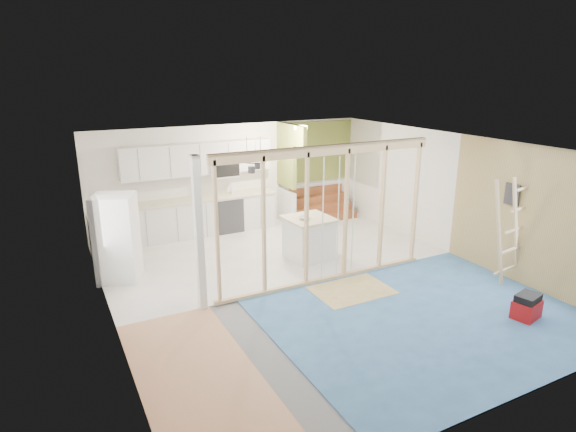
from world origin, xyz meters
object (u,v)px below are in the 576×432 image
fridge (117,238)px  ladder (510,232)px  island (309,238)px  toolbox (527,307)px

fridge → ladder: bearing=-6.0°
fridge → island: bearing=12.3°
ladder → toolbox: bearing=-119.1°
island → ladder: size_ratio=0.48×
fridge → ladder: size_ratio=0.82×
fridge → ladder: 7.22m
fridge → ladder: (6.31, -3.51, 0.20)m
ladder → island: bearing=139.7°
toolbox → ladder: bearing=40.5°
fridge → island: fridge is taller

